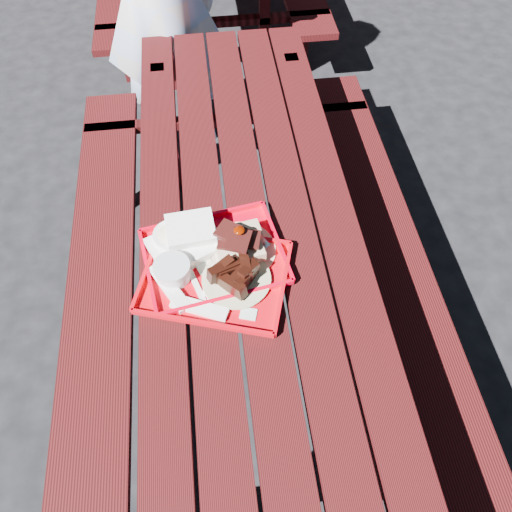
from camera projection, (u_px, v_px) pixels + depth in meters
name	position (u px, v px, depth m)	size (l,w,h in m)	color
ground	(252.00, 331.00, 2.29)	(60.00, 60.00, 0.00)	black
picnic_table_near	(251.00, 263.00, 1.83)	(1.41, 2.40, 0.75)	#410C0F
near_tray	(212.00, 248.00, 1.59)	(0.48, 0.40, 0.14)	red
far_tray	(212.00, 277.00, 1.54)	(0.52, 0.46, 0.07)	red
white_cloth	(188.00, 241.00, 1.60)	(0.27, 0.24, 0.09)	white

